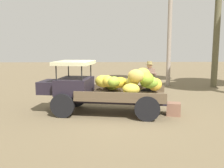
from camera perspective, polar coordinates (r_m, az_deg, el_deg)
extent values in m
plane|color=#756448|center=(8.95, 1.29, -6.82)|extent=(60.00, 60.00, 0.00)
cube|color=black|center=(8.98, -0.63, -3.76)|extent=(4.01, 1.19, 0.16)
cylinder|color=black|center=(8.60, -11.12, -4.83)|extent=(0.83, 0.29, 0.81)
cylinder|color=black|center=(10.08, -8.07, -2.79)|extent=(0.83, 0.29, 0.81)
cylinder|color=black|center=(8.11, 7.96, -5.56)|extent=(0.83, 0.29, 0.81)
cylinder|color=black|center=(9.67, 8.07, -3.28)|extent=(0.83, 0.29, 0.81)
cube|color=brown|center=(8.89, 2.23, -2.72)|extent=(3.27, 2.26, 0.10)
cube|color=brown|center=(8.08, 1.61, -2.69)|extent=(2.96, 0.65, 0.22)
cube|color=brown|center=(9.64, 2.77, -0.87)|extent=(2.96, 0.65, 0.22)
cube|color=black|center=(9.17, -8.37, -0.39)|extent=(1.37, 1.70, 0.55)
cube|color=black|center=(9.48, -13.57, -0.59)|extent=(0.89, 1.18, 0.44)
cylinder|color=black|center=(8.64, -12.49, 2.63)|extent=(0.04, 0.04, 0.55)
cylinder|color=black|center=(9.85, -9.80, 3.40)|extent=(0.04, 0.04, 0.55)
cylinder|color=black|center=(8.37, -6.85, 2.59)|extent=(0.04, 0.04, 0.55)
cylinder|color=black|center=(9.61, -4.80, 3.37)|extent=(0.04, 0.04, 0.55)
cube|color=beige|center=(9.08, -8.48, 4.76)|extent=(1.49, 1.72, 0.12)
ellipsoid|color=gold|center=(8.59, 5.48, 1.79)|extent=(0.73, 0.68, 0.46)
ellipsoid|color=gold|center=(8.33, 4.33, -1.16)|extent=(0.58, 0.49, 0.39)
ellipsoid|color=#98B635|center=(8.76, 0.41, 0.52)|extent=(0.66, 0.67, 0.50)
ellipsoid|color=gold|center=(8.89, -0.98, 0.65)|extent=(0.62, 0.63, 0.43)
ellipsoid|color=gold|center=(9.17, -1.30, 0.67)|extent=(0.78, 0.79, 0.48)
ellipsoid|color=gold|center=(9.09, 1.77, 0.30)|extent=(0.77, 0.70, 0.42)
ellipsoid|color=#92BF39|center=(9.07, 8.37, 0.40)|extent=(0.75, 0.59, 0.45)
ellipsoid|color=#A6C539|center=(9.48, 0.01, -0.24)|extent=(0.78, 0.78, 0.48)
ellipsoid|color=#92B82F|center=(8.63, 7.81, 1.20)|extent=(0.68, 0.72, 0.55)
ellipsoid|color=gold|center=(8.80, 4.66, 0.54)|extent=(0.64, 0.65, 0.51)
ellipsoid|color=#A9CC3A|center=(9.51, -0.04, 0.01)|extent=(0.54, 0.52, 0.51)
ellipsoid|color=gold|center=(9.35, 7.02, 2.13)|extent=(0.74, 0.76, 0.63)
ellipsoid|color=yellow|center=(9.03, -2.05, 0.63)|extent=(0.75, 0.71, 0.51)
ellipsoid|color=gold|center=(9.20, 9.64, -0.07)|extent=(0.59, 0.56, 0.53)
cylinder|color=#44433F|center=(10.59, 9.02, -2.06)|extent=(0.15, 0.15, 0.89)
cylinder|color=#44433F|center=(10.54, 7.64, -2.08)|extent=(0.15, 0.15, 0.89)
cube|color=#836555|center=(10.46, 8.42, 1.91)|extent=(0.40, 0.24, 0.59)
cylinder|color=#836555|center=(10.37, 9.07, 2.33)|extent=(0.33, 0.37, 0.10)
cylinder|color=#836555|center=(10.33, 7.99, 2.33)|extent=(0.33, 0.38, 0.10)
sphere|color=tan|center=(10.42, 8.46, 4.12)|extent=(0.22, 0.22, 0.22)
cylinder|color=#94844F|center=(10.41, 8.47, 4.48)|extent=(0.34, 0.34, 0.02)
cylinder|color=#94844F|center=(10.41, 8.48, 4.81)|extent=(0.20, 0.20, 0.10)
cube|color=#8B604B|center=(9.01, 13.70, -5.50)|extent=(0.56, 0.52, 0.44)
cylinder|color=gray|center=(15.61, 12.83, 11.35)|extent=(0.25, 0.25, 6.40)
cylinder|color=brown|center=(15.86, 22.51, 10.64)|extent=(0.35, 0.35, 6.27)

